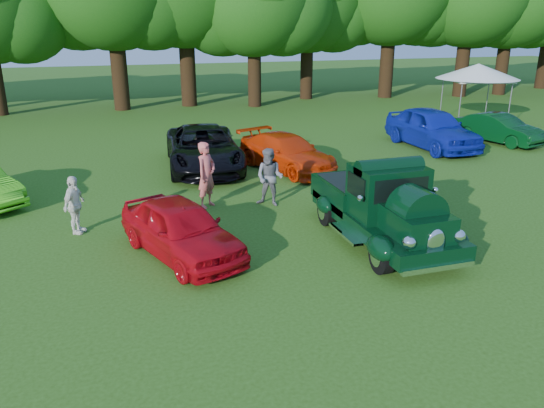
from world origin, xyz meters
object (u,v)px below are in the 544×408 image
object	(u,v)px
hero_pickup	(382,207)
spectator_pink	(207,175)
spectator_white	(74,205)
spectator_grey	(270,177)
back_car_orange	(287,153)
back_car_blue	(432,128)
back_car_black	(204,148)
back_car_green	(499,129)
red_convertible	(181,229)
canopy_tent	(478,72)

from	to	relation	value
hero_pickup	spectator_pink	bearing A→B (deg)	133.89
spectator_white	spectator_pink	bearing A→B (deg)	-46.79
spectator_grey	spectator_white	size ratio (longest dim) A/B	1.13
back_car_orange	back_car_blue	size ratio (longest dim) A/B	0.88
back_car_black	spectator_pink	distance (m)	4.28
back_car_green	back_car_blue	bearing A→B (deg)	163.21
spectator_pink	spectator_white	bearing A→B (deg)	153.31
red_convertible	canopy_tent	distance (m)	20.86
back_car_black	spectator_white	bearing A→B (deg)	-123.84
back_car_orange	canopy_tent	size ratio (longest dim) A/B	0.87
canopy_tent	spectator_pink	bearing A→B (deg)	-150.86
red_convertible	back_car_orange	size ratio (longest dim) A/B	0.88
back_car_blue	red_convertible	bearing A→B (deg)	-147.96
canopy_tent	back_car_blue	bearing A→B (deg)	-141.65
red_convertible	spectator_white	bearing A→B (deg)	116.66
red_convertible	spectator_white	distance (m)	3.20
red_convertible	back_car_black	bearing A→B (deg)	54.81
hero_pickup	spectator_pink	size ratio (longest dim) A/B	2.60
back_car_black	back_car_orange	distance (m)	3.04
back_car_green	spectator_white	bearing A→B (deg)	-177.99
back_car_black	back_car_green	world-z (taller)	back_car_black
red_convertible	spectator_white	xyz separation A→B (m)	(-2.36, 2.16, 0.10)
back_car_blue	spectator_grey	world-z (taller)	spectator_grey
red_convertible	back_car_blue	distance (m)	14.15
spectator_grey	spectator_white	bearing A→B (deg)	-135.96
back_car_orange	spectator_pink	xyz separation A→B (m)	(-3.52, -3.14, 0.32)
back_car_blue	canopy_tent	size ratio (longest dim) A/B	0.99
hero_pickup	back_car_green	world-z (taller)	hero_pickup
spectator_grey	canopy_tent	xyz separation A→B (m)	(13.98, 9.21, 1.84)
back_car_green	spectator_pink	world-z (taller)	spectator_pink
back_car_orange	spectator_grey	world-z (taller)	spectator_grey
back_car_blue	back_car_green	xyz separation A→B (m)	(3.39, -0.05, -0.21)
hero_pickup	back_car_green	bearing A→B (deg)	38.93
hero_pickup	back_car_orange	xyz separation A→B (m)	(-0.08, 6.87, -0.21)
hero_pickup	back_car_orange	bearing A→B (deg)	90.66
back_car_green	spectator_grey	size ratio (longest dim) A/B	2.27
spectator_white	back_car_blue	bearing A→B (deg)	-41.00
back_car_orange	spectator_pink	world-z (taller)	spectator_pink
back_car_green	spectator_pink	xyz separation A→B (m)	(-13.94, -4.61, 0.32)
hero_pickup	back_car_blue	xyz separation A→B (m)	(6.96, 8.41, 0.01)
back_car_green	spectator_grey	distance (m)	13.18
hero_pickup	back_car_blue	world-z (taller)	hero_pickup
back_car_blue	canopy_tent	world-z (taller)	canopy_tent
spectator_pink	spectator_grey	size ratio (longest dim) A/B	1.13
back_car_black	spectator_grey	distance (m)	4.78
red_convertible	back_car_blue	bearing A→B (deg)	12.91
back_car_blue	spectator_pink	xyz separation A→B (m)	(-10.55, -4.67, 0.11)
hero_pickup	canopy_tent	bearing A→B (deg)	45.85
back_car_blue	spectator_white	world-z (taller)	back_car_blue
hero_pickup	back_car_black	bearing A→B (deg)	110.08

